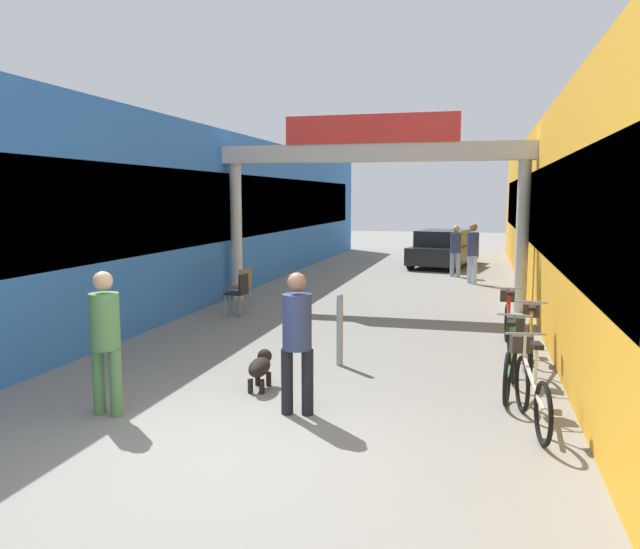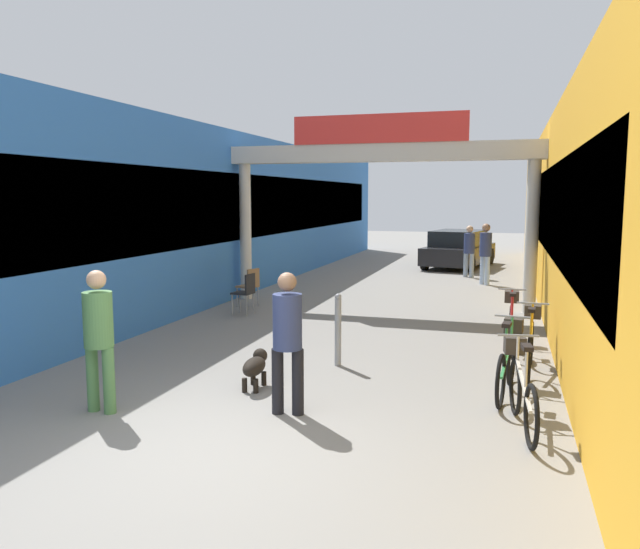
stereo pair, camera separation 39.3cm
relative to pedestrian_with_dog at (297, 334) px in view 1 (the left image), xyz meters
name	(u,v)px [view 1 (the left image)]	position (x,y,z in m)	size (l,w,h in m)	color
ground_plane	(220,451)	(-0.44, -1.22, -0.96)	(80.00, 80.00, 0.00)	gray
storefront_left	(209,213)	(-5.54, 9.78, 1.11)	(3.00, 26.00, 4.14)	blue
storefront_right	(592,216)	(4.65, 9.78, 1.11)	(3.00, 26.00, 4.14)	gold
arcade_sign_gateway	(372,171)	(-0.44, 7.52, 2.17)	(7.40, 0.47, 4.37)	beige
pedestrian_with_dog	(297,334)	(0.00, 0.00, 0.00)	(0.40, 0.38, 1.68)	black
pedestrian_companion	(105,334)	(-2.13, -0.57, 0.01)	(0.39, 0.37, 1.69)	#4C7F47
pedestrian_carrying_crate	(473,249)	(1.81, 11.84, 0.06)	(0.48, 0.48, 1.77)	#A5BFE0
pedestrian_elderly_walking	(456,248)	(1.27, 13.38, -0.03)	(0.48, 0.48, 1.63)	#8C9EB2
dog_on_leash	(261,366)	(-0.76, 0.84, -0.66)	(0.30, 0.67, 0.48)	black
bicycle_silver_nearest	(530,386)	(2.60, 0.36, -0.52)	(0.46, 1.68, 0.98)	black
bicycle_green_second	(512,359)	(2.46, 1.53, -0.52)	(0.46, 1.68, 0.98)	black
bicycle_orange_third	(531,340)	(2.78, 2.69, -0.52)	(0.46, 1.69, 0.98)	black
bicycle_red_farthest	(508,321)	(2.52, 4.08, -0.52)	(0.46, 1.69, 0.98)	black
bollard_post_metal	(340,329)	(0.01, 2.21, -0.40)	(0.10, 0.10, 1.10)	gray
cafe_chair_black_nearer	(239,290)	(-2.95, 5.58, -0.42)	(0.43, 0.43, 0.89)	gray
cafe_chair_wood_farther	(242,284)	(-3.25, 6.51, -0.42)	(0.50, 0.50, 0.89)	gray
parked_car_black	(444,249)	(0.74, 16.26, -0.31)	(2.47, 4.26, 1.33)	black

